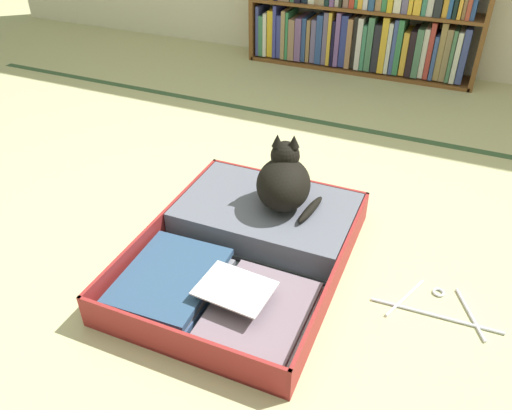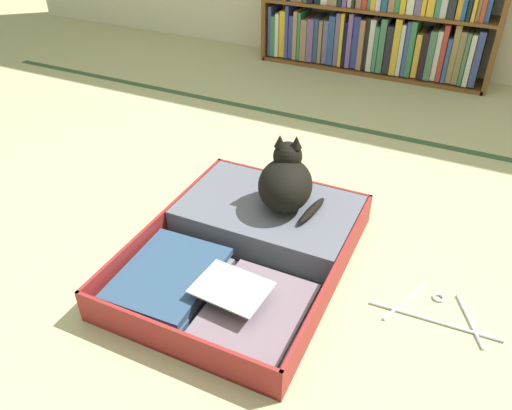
{
  "view_description": "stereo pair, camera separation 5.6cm",
  "coord_description": "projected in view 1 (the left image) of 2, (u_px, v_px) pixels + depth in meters",
  "views": [
    {
      "loc": [
        0.64,
        -1.15,
        1.22
      ],
      "look_at": [
        0.07,
        0.14,
        0.24
      ],
      "focal_mm": 35.34,
      "sensor_mm": 36.0,
      "label": 1
    },
    {
      "loc": [
        0.69,
        -1.13,
        1.22
      ],
      "look_at": [
        0.07,
        0.14,
        0.24
      ],
      "focal_mm": 35.34,
      "sensor_mm": 36.0,
      "label": 2
    }
  ],
  "objects": [
    {
      "name": "ground_plane",
      "position": [
        222.0,
        277.0,
        1.78
      ],
      "size": [
        10.0,
        10.0,
        0.0
      ],
      "primitive_type": "plane",
      "color": "tan"
    },
    {
      "name": "tatami_border",
      "position": [
        333.0,
        124.0,
        2.79
      ],
      "size": [
        4.8,
        0.05,
        0.0
      ],
      "color": "#345131",
      "rests_on": "ground_plane"
    },
    {
      "name": "bookshelf",
      "position": [
        361.0,
        11.0,
        3.29
      ],
      "size": [
        1.54,
        0.25,
        0.83
      ],
      "color": "brown",
      "rests_on": "ground_plane"
    },
    {
      "name": "open_suitcase",
      "position": [
        250.0,
        241.0,
        1.86
      ],
      "size": [
        0.71,
        0.93,
        0.12
      ],
      "color": "maroon",
      "rests_on": "ground_plane"
    },
    {
      "name": "black_cat",
      "position": [
        284.0,
        181.0,
        1.88
      ],
      "size": [
        0.28,
        0.3,
        0.27
      ],
      "color": "black",
      "rests_on": "open_suitcase"
    },
    {
      "name": "clothes_hanger",
      "position": [
        437.0,
        308.0,
        1.65
      ],
      "size": [
        0.41,
        0.22,
        0.01
      ],
      "color": "silver",
      "rests_on": "ground_plane"
    }
  ]
}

